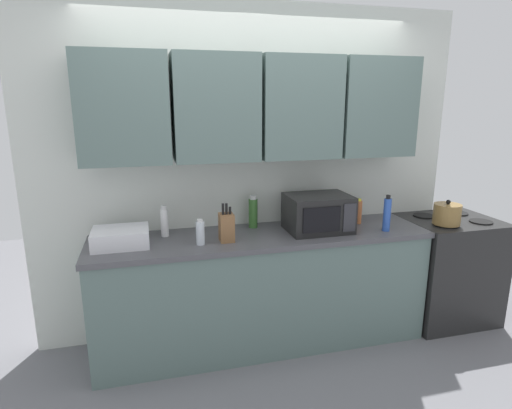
# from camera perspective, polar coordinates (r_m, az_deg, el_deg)

# --- Properties ---
(ground_plane) EXTENTS (8.00, 8.00, 0.00)m
(ground_plane) POSITION_cam_1_polar(r_m,az_deg,el_deg) (3.03, 4.75, -24.59)
(ground_plane) COLOR slate
(wall_back_with_cabinets) EXTENTS (3.42, 0.38, 2.60)m
(wall_back_with_cabinets) POSITION_cam_1_polar(r_m,az_deg,el_deg) (3.27, -0.17, 8.59)
(wall_back_with_cabinets) COLOR silver
(wall_back_with_cabinets) RESTS_ON ground_plane
(counter_run) EXTENTS (2.55, 0.63, 0.90)m
(counter_run) POSITION_cam_1_polar(r_m,az_deg,el_deg) (3.36, 0.87, -11.31)
(counter_run) COLOR slate
(counter_run) RESTS_ON ground_plane
(stove_range) EXTENTS (0.76, 0.64, 0.91)m
(stove_range) POSITION_cam_1_polar(r_m,az_deg,el_deg) (4.08, 24.28, -7.91)
(stove_range) COLOR black
(stove_range) RESTS_ON ground_plane
(kettle) EXTENTS (0.21, 0.21, 0.20)m
(kettle) POSITION_cam_1_polar(r_m,az_deg,el_deg) (3.71, 24.39, -1.19)
(kettle) COLOR olive
(kettle) RESTS_ON stove_range
(microwave) EXTENTS (0.48, 0.37, 0.28)m
(microwave) POSITION_cam_1_polar(r_m,az_deg,el_deg) (3.27, 8.39, -1.14)
(microwave) COLOR black
(microwave) RESTS_ON counter_run
(dish_rack) EXTENTS (0.38, 0.30, 0.12)m
(dish_rack) POSITION_cam_1_polar(r_m,az_deg,el_deg) (3.07, -17.81, -4.24)
(dish_rack) COLOR silver
(dish_rack) RESTS_ON counter_run
(knife_block) EXTENTS (0.10, 0.12, 0.28)m
(knife_block) POSITION_cam_1_polar(r_m,az_deg,el_deg) (3.01, -4.01, -3.05)
(knife_block) COLOR brown
(knife_block) RESTS_ON counter_run
(bottle_spice_jar) EXTENTS (0.06, 0.06, 0.21)m
(bottle_spice_jar) POSITION_cam_1_polar(r_m,az_deg,el_deg) (3.54, 13.65, -0.95)
(bottle_spice_jar) COLOR #BC6638
(bottle_spice_jar) RESTS_ON counter_run
(bottle_white_jar) EXTENTS (0.06, 0.06, 0.23)m
(bottle_white_jar) POSITION_cam_1_polar(r_m,az_deg,el_deg) (3.18, -12.26, -2.31)
(bottle_white_jar) COLOR white
(bottle_white_jar) RESTS_ON counter_run
(bottle_green_oil) EXTENTS (0.07, 0.07, 0.26)m
(bottle_green_oil) POSITION_cam_1_polar(r_m,az_deg,el_deg) (3.32, -0.40, -1.06)
(bottle_green_oil) COLOR #386B2D
(bottle_green_oil) RESTS_ON counter_run
(bottle_clear_tall) EXTENTS (0.06, 0.06, 0.18)m
(bottle_clear_tall) POSITION_cam_1_polar(r_m,az_deg,el_deg) (2.96, -7.54, -3.79)
(bottle_clear_tall) COLOR silver
(bottle_clear_tall) RESTS_ON counter_run
(bottle_blue_cleaner) EXTENTS (0.06, 0.06, 0.28)m
(bottle_blue_cleaner) POSITION_cam_1_polar(r_m,az_deg,el_deg) (3.38, 17.28, -1.26)
(bottle_blue_cleaner) COLOR #2D56B7
(bottle_blue_cleaner) RESTS_ON counter_run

